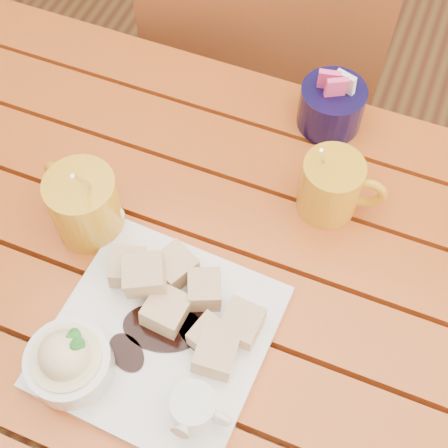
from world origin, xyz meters
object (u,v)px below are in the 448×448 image
at_px(table, 184,299).
at_px(chair_far, 264,67).
at_px(coffee_mug_right, 332,186).
at_px(dessert_plate, 142,340).
at_px(coffee_mug_left, 84,204).

bearing_deg(table, chair_far, 97.60).
distance_m(table, coffee_mug_right, 0.29).
distance_m(dessert_plate, coffee_mug_left, 0.21).
xyz_separation_m(dessert_plate, chair_far, (-0.09, 0.74, -0.24)).
bearing_deg(dessert_plate, chair_far, 96.60).
bearing_deg(dessert_plate, coffee_mug_left, 137.25).
xyz_separation_m(dessert_plate, coffee_mug_left, (-0.15, 0.14, 0.03)).
bearing_deg(coffee_mug_left, chair_far, 107.57).
bearing_deg(chair_far, dessert_plate, 85.84).
relative_size(table, coffee_mug_right, 8.16).
relative_size(table, chair_far, 1.24).
height_order(coffee_mug_right, chair_far, chair_far).
relative_size(table, dessert_plate, 4.20).
bearing_deg(table, coffee_mug_left, 173.02).
bearing_deg(table, coffee_mug_right, 47.92).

